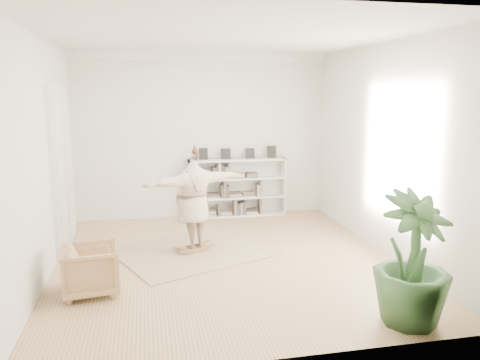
{
  "coord_description": "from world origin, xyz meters",
  "views": [
    {
      "loc": [
        -1.26,
        -7.3,
        2.75
      ],
      "look_at": [
        0.32,
        0.4,
        1.28
      ],
      "focal_mm": 35.0,
      "sensor_mm": 36.0,
      "label": 1
    }
  ],
  "objects_px": {
    "bookshelf": "(237,188)",
    "houseplant": "(413,259)",
    "armchair": "(91,270)",
    "rocker_board": "(194,248)",
    "person": "(193,202)"
  },
  "relations": [
    {
      "from": "bookshelf",
      "to": "houseplant",
      "type": "height_order",
      "value": "bookshelf"
    },
    {
      "from": "armchair",
      "to": "houseplant",
      "type": "relative_size",
      "value": 0.47
    },
    {
      "from": "bookshelf",
      "to": "rocker_board",
      "type": "height_order",
      "value": "bookshelf"
    },
    {
      "from": "armchair",
      "to": "rocker_board",
      "type": "bearing_deg",
      "value": -54.39
    },
    {
      "from": "armchair",
      "to": "person",
      "type": "height_order",
      "value": "person"
    },
    {
      "from": "person",
      "to": "bookshelf",
      "type": "bearing_deg",
      "value": -141.24
    },
    {
      "from": "rocker_board",
      "to": "houseplant",
      "type": "xyz_separation_m",
      "value": [
        2.28,
        -3.11,
        0.74
      ]
    },
    {
      "from": "houseplant",
      "to": "armchair",
      "type": "bearing_deg",
      "value": 156.73
    },
    {
      "from": "bookshelf",
      "to": "rocker_board",
      "type": "bearing_deg",
      "value": -118.46
    },
    {
      "from": "rocker_board",
      "to": "person",
      "type": "bearing_deg",
      "value": -22.78
    },
    {
      "from": "person",
      "to": "houseplant",
      "type": "distance_m",
      "value": 3.86
    },
    {
      "from": "armchair",
      "to": "rocker_board",
      "type": "relative_size",
      "value": 1.36
    },
    {
      "from": "bookshelf",
      "to": "armchair",
      "type": "xyz_separation_m",
      "value": [
        -2.8,
        -3.71,
        -0.29
      ]
    },
    {
      "from": "armchair",
      "to": "houseplant",
      "type": "bearing_deg",
      "value": -120.29
    },
    {
      "from": "armchair",
      "to": "bookshelf",
      "type": "bearing_deg",
      "value": -44.05
    }
  ]
}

